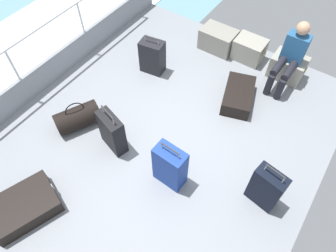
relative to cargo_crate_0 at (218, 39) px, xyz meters
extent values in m
cube|color=gray|center=(0.30, -2.12, -0.23)|extent=(4.40, 5.20, 0.06)
cube|color=gray|center=(-1.87, -2.12, 0.03)|extent=(0.06, 5.20, 0.45)
cylinder|color=silver|center=(-1.87, -2.82, 0.30)|extent=(0.04, 0.04, 1.00)
cylinder|color=silver|center=(-1.87, -1.43, 0.30)|extent=(0.04, 0.04, 1.00)
cylinder|color=silver|center=(-1.87, -2.12, 0.80)|extent=(0.04, 4.16, 0.04)
cube|color=white|center=(-3.30, -2.12, -0.54)|extent=(2.40, 7.28, 0.01)
cube|color=gray|center=(0.00, 0.00, 0.00)|extent=(0.61, 0.42, 0.39)
torus|color=tan|center=(-0.32, 0.00, 0.08)|extent=(0.02, 0.12, 0.12)
torus|color=tan|center=(0.32, 0.00, 0.08)|extent=(0.02, 0.12, 0.12)
cube|color=gray|center=(0.59, 0.07, 0.00)|extent=(0.52, 0.40, 0.39)
torus|color=tan|center=(0.32, 0.07, 0.08)|extent=(0.02, 0.12, 0.12)
torus|color=tan|center=(0.85, 0.07, 0.08)|extent=(0.02, 0.12, 0.12)
cube|color=gray|center=(1.31, 0.02, 0.00)|extent=(0.55, 0.39, 0.40)
torus|color=tan|center=(1.03, 0.02, 0.08)|extent=(0.02, 0.12, 0.12)
torus|color=tan|center=(1.60, 0.02, 0.08)|extent=(0.02, 0.12, 0.12)
cube|color=#26598C|center=(1.31, -0.03, 0.44)|extent=(0.34, 0.20, 0.48)
sphere|color=tan|center=(1.31, -0.03, 0.80)|extent=(0.20, 0.20, 0.20)
cylinder|color=black|center=(1.40, -0.33, 0.24)|extent=(0.12, 0.40, 0.12)
cylinder|color=black|center=(1.40, -0.53, 0.00)|extent=(0.11, 0.11, 0.40)
cylinder|color=black|center=(1.22, -0.33, 0.24)|extent=(0.12, 0.40, 0.12)
cylinder|color=black|center=(1.22, -0.53, 0.00)|extent=(0.11, 0.11, 0.40)
cube|color=black|center=(0.90, -0.94, -0.08)|extent=(0.65, 0.86, 0.24)
cube|color=green|center=(0.78, -0.57, -0.02)|extent=(0.05, 0.02, 0.08)
cube|color=black|center=(-0.17, -2.71, 0.12)|extent=(0.46, 0.30, 0.63)
cylinder|color=#A5A8AD|center=(-0.29, -2.68, 0.49)|extent=(0.02, 0.02, 0.12)
cylinder|color=#A5A8AD|center=(-0.05, -2.75, 0.49)|extent=(0.02, 0.02, 0.12)
cylinder|color=#2D2D2D|center=(-0.17, -2.71, 0.55)|extent=(0.27, 0.10, 0.02)
cube|color=white|center=(-0.14, -2.62, 0.16)|extent=(0.05, 0.02, 0.08)
cube|color=black|center=(1.92, -2.29, 0.12)|extent=(0.41, 0.26, 0.64)
cylinder|color=#A5A8AD|center=(1.81, -2.27, 0.50)|extent=(0.02, 0.02, 0.11)
cylinder|color=#A5A8AD|center=(2.04, -2.31, 0.50)|extent=(0.02, 0.02, 0.11)
cylinder|color=#2D2D2D|center=(1.92, -2.29, 0.55)|extent=(0.25, 0.06, 0.02)
cube|color=silver|center=(1.94, -2.18, 0.27)|extent=(0.05, 0.01, 0.08)
cube|color=black|center=(-0.45, -4.10, -0.09)|extent=(0.81, 0.94, 0.22)
cube|color=white|center=(-0.31, -3.73, -0.01)|extent=(0.05, 0.02, 0.08)
cube|color=black|center=(-0.64, -1.14, 0.10)|extent=(0.42, 0.31, 0.59)
cylinder|color=#A5A8AD|center=(-0.75, -1.15, 0.44)|extent=(0.02, 0.02, 0.09)
cylinder|color=#A5A8AD|center=(-0.52, -1.12, 0.44)|extent=(0.02, 0.02, 0.09)
cylinder|color=#2D2D2D|center=(-0.64, -1.14, 0.49)|extent=(0.25, 0.06, 0.02)
cube|color=silver|center=(-0.66, -1.01, 0.19)|extent=(0.05, 0.01, 0.08)
cube|color=navy|center=(0.80, -2.71, 0.14)|extent=(0.42, 0.25, 0.67)
cylinder|color=#A5A8AD|center=(0.67, -2.70, 0.51)|extent=(0.02, 0.02, 0.09)
cylinder|color=#A5A8AD|center=(0.92, -2.72, 0.51)|extent=(0.02, 0.02, 0.09)
cylinder|color=#2D2D2D|center=(0.80, -2.71, 0.56)|extent=(0.26, 0.03, 0.02)
cube|color=silver|center=(0.80, -2.59, 0.31)|extent=(0.05, 0.01, 0.08)
cylinder|color=black|center=(-0.85, -2.73, -0.03)|extent=(0.58, 0.72, 0.33)
torus|color=black|center=(-0.85, -2.73, 0.15)|extent=(0.14, 0.26, 0.28)
camera|label=1|loc=(1.86, -4.31, 3.62)|focal=33.33mm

